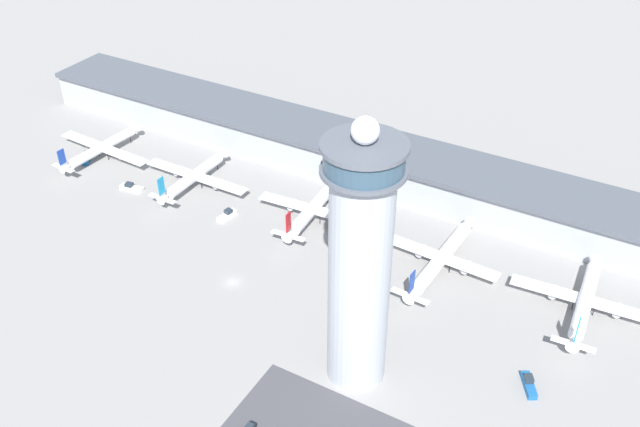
{
  "coord_description": "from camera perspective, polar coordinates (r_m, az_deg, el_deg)",
  "views": [
    {
      "loc": [
        98.58,
        -122.67,
        132.68
      ],
      "look_at": [
        14.53,
        24.99,
        13.91
      ],
      "focal_mm": 40.0,
      "sensor_mm": 36.0,
      "label": 1
    }
  ],
  "objects": [
    {
      "name": "airplane_gate_bravo",
      "position": [
        246.66,
        -10.0,
        2.98
      ],
      "size": [
        40.42,
        34.95,
        12.23
      ],
      "color": "silver",
      "rests_on": "ground"
    },
    {
      "name": "airplane_gate_alpha",
      "position": [
        271.12,
        -17.05,
        5.05
      ],
      "size": [
        40.85,
        36.9,
        11.68
      ],
      "color": "white",
      "rests_on": "ground"
    },
    {
      "name": "airplane_gate_echo",
      "position": [
        204.84,
        20.45,
        -6.53
      ],
      "size": [
        40.2,
        39.11,
        12.66
      ],
      "color": "white",
      "rests_on": "ground"
    },
    {
      "name": "service_truck_catering",
      "position": [
        273.36,
        -18.15,
        4.28
      ],
      "size": [
        6.47,
        8.18,
        2.86
      ],
      "color": "black",
      "rests_on": "ground"
    },
    {
      "name": "control_tower",
      "position": [
        157.11,
        3.2,
        -4.08
      ],
      "size": [
        18.01,
        18.01,
        69.99
      ],
      "color": "#ADB2BC",
      "rests_on": "ground"
    },
    {
      "name": "airplane_gate_delta",
      "position": [
        209.05,
        9.7,
        -3.52
      ],
      "size": [
        34.27,
        42.39,
        12.8
      ],
      "color": "white",
      "rests_on": "ground"
    },
    {
      "name": "service_truck_fuel",
      "position": [
        251.33,
        -14.86,
        2.02
      ],
      "size": [
        8.57,
        3.73,
        2.45
      ],
      "color": "black",
      "rests_on": "ground"
    },
    {
      "name": "service_truck_baggage",
      "position": [
        231.17,
        -7.43,
        -0.12
      ],
      "size": [
        3.34,
        7.58,
        2.73
      ],
      "color": "black",
      "rests_on": "ground"
    },
    {
      "name": "ground_plane",
      "position": [
        205.84,
        -7.01,
        -5.5
      ],
      "size": [
        1000.0,
        1000.0,
        0.0
      ],
      "primitive_type": "plane",
      "color": "gray"
    },
    {
      "name": "terminal_building",
      "position": [
        250.19,
        2.22,
        4.81
      ],
      "size": [
        255.32,
        25.0,
        14.13
      ],
      "color": "#A3A8B2",
      "rests_on": "ground"
    },
    {
      "name": "service_truck_water",
      "position": [
        182.95,
        16.36,
        -12.97
      ],
      "size": [
        5.96,
        7.97,
        2.91
      ],
      "color": "black",
      "rests_on": "ground"
    },
    {
      "name": "airplane_gate_charlie",
      "position": [
        225.47,
        -0.63,
        0.34
      ],
      "size": [
        37.79,
        34.22,
        13.04
      ],
      "color": "silver",
      "rests_on": "ground"
    }
  ]
}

